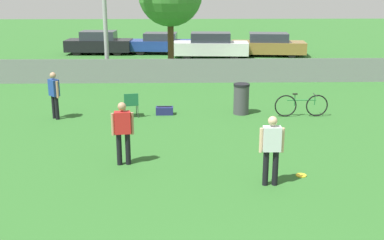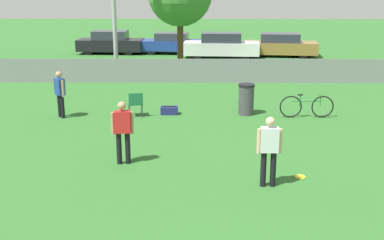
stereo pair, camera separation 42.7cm
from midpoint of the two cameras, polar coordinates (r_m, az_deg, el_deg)
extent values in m
cube|color=gray|center=(21.93, 2.55, 5.84)|extent=(25.91, 0.03, 1.10)
cylinder|color=#9E9EA3|center=(23.01, -8.74, 13.60)|extent=(0.20, 0.20, 7.05)
cylinder|color=#4C331E|center=(25.35, -0.90, 8.96)|extent=(0.32, 0.32, 2.64)
cylinder|color=black|center=(10.82, 9.58, -5.75)|extent=(0.13, 0.13, 0.81)
cylinder|color=black|center=(10.86, 10.70, -5.73)|extent=(0.13, 0.13, 0.81)
cube|color=silver|center=(10.61, 10.32, -2.32)|extent=(0.39, 0.22, 0.55)
sphere|color=#D8AD8C|center=(10.49, 10.42, -0.20)|extent=(0.20, 0.20, 0.20)
cylinder|color=#D8AD8C|center=(10.58, 9.05, -2.49)|extent=(0.08, 0.08, 0.55)
cylinder|color=#D8AD8C|center=(10.66, 11.55, -2.48)|extent=(0.08, 0.08, 0.55)
cylinder|color=black|center=(12.08, -7.64, -3.35)|extent=(0.13, 0.13, 0.81)
cylinder|color=black|center=(12.08, -6.62, -3.32)|extent=(0.13, 0.13, 0.81)
cube|color=red|center=(11.87, -7.24, -0.23)|extent=(0.41, 0.27, 0.55)
sphere|color=tan|center=(11.77, -7.31, 1.68)|extent=(0.20, 0.20, 0.20)
cylinder|color=tan|center=(11.89, -8.37, -0.41)|extent=(0.08, 0.08, 0.55)
cylinder|color=tan|center=(11.88, -6.10, -0.34)|extent=(0.08, 0.08, 0.55)
cylinder|color=black|center=(16.59, -14.39, 1.54)|extent=(0.13, 0.13, 0.79)
cylinder|color=black|center=(16.77, -14.72, 1.66)|extent=(0.13, 0.13, 0.79)
cube|color=navy|center=(16.54, -14.72, 3.85)|extent=(0.41, 0.42, 0.55)
sphere|color=tan|center=(16.46, -14.81, 5.24)|extent=(0.20, 0.20, 0.20)
cylinder|color=tan|center=(16.35, -14.34, 3.63)|extent=(0.08, 0.08, 0.55)
cylinder|color=tan|center=(16.74, -15.07, 3.85)|extent=(0.08, 0.08, 0.55)
cylinder|color=yellow|center=(11.61, 13.75, -6.57)|extent=(0.24, 0.24, 0.03)
torus|color=yellow|center=(11.60, 13.75, -6.56)|extent=(0.25, 0.25, 0.03)
cylinder|color=#333338|center=(16.70, -5.30, 1.41)|extent=(0.02, 0.02, 0.42)
cylinder|color=#333338|center=(16.66, -6.76, 1.34)|extent=(0.02, 0.02, 0.42)
cylinder|color=#333338|center=(16.28, -5.14, 1.05)|extent=(0.02, 0.02, 0.42)
cylinder|color=#333338|center=(16.25, -6.64, 0.97)|extent=(0.02, 0.02, 0.42)
cube|color=#1E663F|center=(16.41, -5.98, 1.95)|extent=(0.56, 0.56, 0.03)
cube|color=#1E663F|center=(16.14, -5.92, 2.49)|extent=(0.47, 0.12, 0.39)
torus|color=black|center=(16.52, 12.35, 1.55)|extent=(0.75, 0.05, 0.75)
torus|color=black|center=(16.78, 15.92, 1.52)|extent=(0.75, 0.05, 0.75)
cylinder|color=#267238|center=(16.60, 14.19, 2.19)|extent=(0.98, 0.05, 0.04)
cylinder|color=#267238|center=(16.54, 13.40, 2.19)|extent=(0.03, 0.03, 0.39)
cylinder|color=#267238|center=(16.72, 15.69, 2.17)|extent=(0.03, 0.03, 0.35)
cube|color=black|center=(16.50, 13.45, 2.92)|extent=(0.16, 0.06, 0.04)
cylinder|color=black|center=(16.68, 15.73, 2.76)|extent=(0.03, 0.44, 0.03)
cylinder|color=#3F3F44|center=(16.65, 7.17, 2.31)|extent=(0.53, 0.53, 0.98)
cylinder|color=black|center=(16.53, 7.23, 4.11)|extent=(0.55, 0.55, 0.08)
cube|color=navy|center=(16.63, -1.97, 1.14)|extent=(0.59, 0.32, 0.27)
cube|color=black|center=(16.60, -1.98, 1.63)|extent=(0.50, 0.04, 0.02)
cylinder|color=black|center=(32.44, -6.67, 8.58)|extent=(0.65, 0.21, 0.64)
cylinder|color=black|center=(30.92, -7.15, 8.21)|extent=(0.65, 0.21, 0.64)
cylinder|color=black|center=(32.97, -11.14, 8.51)|extent=(0.65, 0.21, 0.64)
cylinder|color=black|center=(31.48, -11.82, 8.13)|extent=(0.65, 0.21, 0.64)
cube|color=black|center=(31.90, -9.23, 8.79)|extent=(4.23, 1.95, 0.72)
cube|color=#2D333D|center=(31.83, -9.28, 9.92)|extent=(2.23, 1.65, 0.54)
cylinder|color=black|center=(32.08, 0.34, 8.64)|extent=(0.69, 0.24, 0.68)
cylinder|color=black|center=(30.63, 0.09, 8.29)|extent=(0.69, 0.24, 0.68)
cylinder|color=black|center=(32.39, -4.01, 8.67)|extent=(0.69, 0.24, 0.68)
cylinder|color=black|center=(30.95, -4.46, 8.33)|extent=(0.69, 0.24, 0.68)
cube|color=navy|center=(31.46, -2.02, 8.86)|extent=(4.07, 2.02, 0.64)
cube|color=#2D333D|center=(31.40, -2.03, 9.87)|extent=(2.17, 1.66, 0.48)
cylinder|color=black|center=(30.52, 6.59, 8.12)|extent=(0.65, 0.22, 0.64)
cylinder|color=black|center=(29.10, 6.69, 7.75)|extent=(0.65, 0.22, 0.64)
cylinder|color=black|center=(30.54, 1.23, 8.23)|extent=(0.65, 0.22, 0.64)
cylinder|color=black|center=(29.12, 1.07, 7.86)|extent=(0.65, 0.22, 0.64)
cube|color=white|center=(29.75, 3.91, 8.47)|extent=(4.65, 1.94, 0.76)
cube|color=#2D333D|center=(29.68, 3.93, 9.74)|extent=(2.46, 1.60, 0.57)
cylinder|color=black|center=(31.69, 13.19, 8.08)|extent=(0.63, 0.24, 0.61)
cylinder|color=black|center=(30.16, 13.49, 7.68)|extent=(0.63, 0.24, 0.61)
cylinder|color=black|center=(31.51, 8.03, 8.29)|extent=(0.63, 0.24, 0.61)
cylinder|color=black|center=(29.96, 8.08, 7.91)|extent=(0.63, 0.24, 0.61)
cube|color=olive|center=(30.77, 10.73, 8.43)|extent=(4.72, 2.26, 0.71)
cube|color=#2D333D|center=(30.70, 10.78, 9.57)|extent=(2.52, 1.81, 0.53)
camera|label=1|loc=(0.21, -88.99, 0.29)|focal=45.00mm
camera|label=2|loc=(0.21, 91.01, -0.29)|focal=45.00mm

